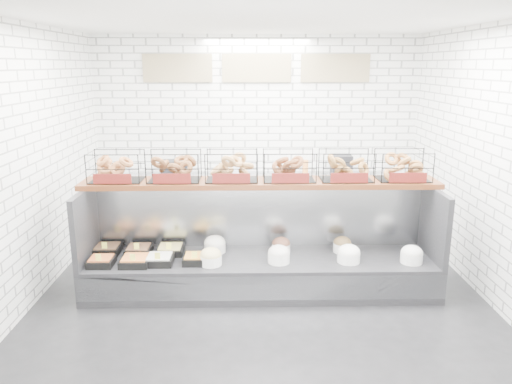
{
  "coord_description": "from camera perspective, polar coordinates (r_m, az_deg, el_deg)",
  "views": [
    {
      "loc": [
        -0.16,
        -5.08,
        2.56
      ],
      "look_at": [
        -0.05,
        0.45,
        1.14
      ],
      "focal_mm": 35.0,
      "sensor_mm": 36.0,
      "label": 1
    }
  ],
  "objects": [
    {
      "name": "bagel_shelf",
      "position": [
        5.72,
        0.5,
        2.6
      ],
      "size": [
        4.1,
        0.5,
        0.4
      ],
      "color": "#451F0E",
      "rests_on": "display_case"
    },
    {
      "name": "ground",
      "position": [
        5.69,
        0.62,
        -12.33
      ],
      "size": [
        5.5,
        5.5,
        0.0
      ],
      "primitive_type": "plane",
      "color": "black",
      "rests_on": "ground"
    },
    {
      "name": "display_case",
      "position": [
        5.86,
        0.32,
        -7.96
      ],
      "size": [
        4.0,
        0.9,
        1.2
      ],
      "color": "black",
      "rests_on": "ground"
    },
    {
      "name": "prep_counter",
      "position": [
        7.79,
        0.09,
        -1.15
      ],
      "size": [
        4.0,
        0.6,
        1.2
      ],
      "color": "#93969B",
      "rests_on": "ground"
    },
    {
      "name": "room_shell",
      "position": [
        5.7,
        0.5,
        9.38
      ],
      "size": [
        5.02,
        5.51,
        3.01
      ],
      "color": "white",
      "rests_on": "ground"
    }
  ]
}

